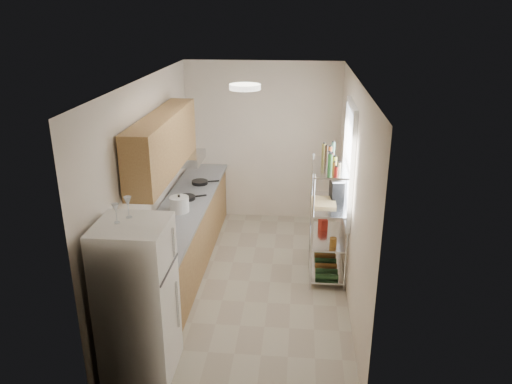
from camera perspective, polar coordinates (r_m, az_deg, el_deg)
room at (r=6.09m, az=-0.87°, el=0.45°), size 2.52×4.42×2.62m
counter_run at (r=6.96m, az=-8.01°, el=-4.64°), size 0.63×3.51×0.90m
upper_cabinets at (r=6.22m, az=-10.54°, el=5.48°), size 0.33×2.20×0.72m
range_hood at (r=7.07m, az=-8.20°, el=3.88°), size 0.50×0.60×0.12m
window at (r=6.34m, az=10.56°, el=3.31°), size 0.06×1.00×1.46m
bakers_rack at (r=6.41m, az=8.39°, el=-0.54°), size 0.45×0.90×1.73m
ceiling_dome at (r=5.48m, az=-1.28°, el=11.93°), size 0.34×0.34×0.05m
refrigerator at (r=4.94m, az=-13.37°, el=-11.91°), size 0.65×0.65×1.57m
wine_glass_a at (r=4.59m, az=-15.70°, el=-2.36°), size 0.06×0.06×0.18m
wine_glass_b at (r=4.67m, az=-14.40°, el=-1.69°), size 0.07×0.07×0.20m
rice_cooker at (r=6.47m, az=-8.76°, el=-1.40°), size 0.25×0.25×0.20m
frying_pan_large at (r=6.90m, az=-7.99°, el=-0.65°), size 0.33×0.33×0.04m
frying_pan_small at (r=7.46m, az=-6.44°, el=1.11°), size 0.31×0.31×0.05m
cutting_board at (r=6.45m, az=7.74°, el=-1.17°), size 0.31×0.40×0.03m
espresso_machine at (r=6.56m, az=9.21°, el=0.32°), size 0.19×0.26×0.28m
storage_bag at (r=6.79m, az=7.66°, el=-3.62°), size 0.13×0.15×0.15m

